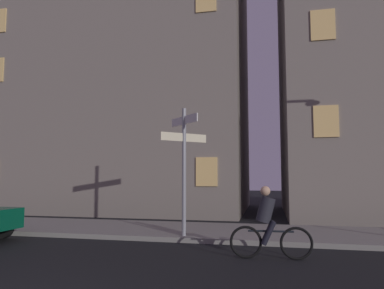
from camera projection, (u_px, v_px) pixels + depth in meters
The scene contains 5 objects.
sidewalk_kerb at pixel (160, 230), 11.46m from camera, with size 40.00×3.27×0.14m, color gray.
signpost at pixel (184, 159), 10.17m from camera, with size 1.11×1.11×3.67m.
cyclist at pixel (268, 225), 7.83m from camera, with size 1.82×0.35×1.61m.
building_left_block at pixel (129, 73), 20.25m from camera, with size 13.09×8.45×15.47m.
building_right_block at pixel (372, 65), 16.75m from camera, with size 8.38×8.14×14.18m.
Camera 1 is at (3.49, -3.77, 1.85)m, focal length 32.87 mm.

